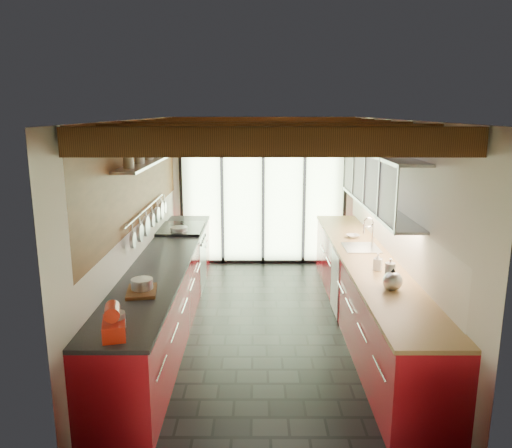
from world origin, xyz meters
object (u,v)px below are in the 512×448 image
Objects in this scene: paper_towel at (390,274)px; bowl at (353,236)px; soap_bottle at (378,262)px; kettle at (393,280)px; stand_mixer at (114,323)px.

paper_towel reaches higher than bowl.
soap_bottle is at bearing -90.00° from bowl.
paper_towel is at bearing -90.00° from bowl.
kettle is 2.13m from bowl.
bowl is (0.00, 2.01, -0.10)m from paper_towel.
paper_towel is 1.57× the size of bowl.
stand_mixer is 1.70× the size of soap_bottle.
kettle is (2.54, 1.07, -0.01)m from stand_mixer.
paper_towel is at bearing 90.00° from kettle.
paper_towel is (-0.00, 0.12, 0.02)m from kettle.
kettle is 0.92× the size of paper_towel.
stand_mixer is at bearing -157.08° from kettle.
paper_towel reaches higher than soap_bottle.
paper_towel reaches higher than kettle.
kettle is at bearing -90.00° from bowl.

